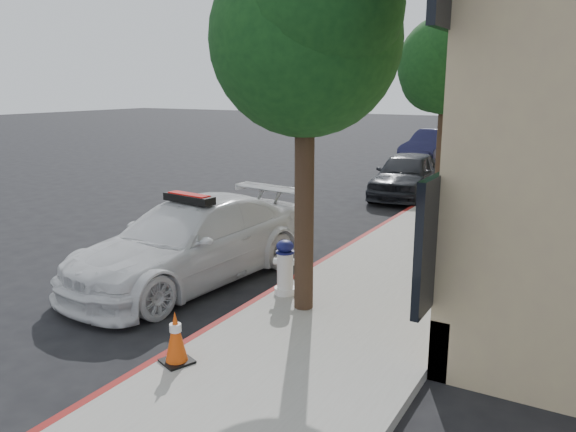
{
  "coord_description": "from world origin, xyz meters",
  "views": [
    {
      "loc": [
        6.86,
        -9.44,
        3.61
      ],
      "look_at": [
        1.31,
        0.28,
        1.0
      ],
      "focal_mm": 35.0,
      "sensor_mm": 36.0,
      "label": 1
    }
  ],
  "objects_px": {
    "police_car": "(191,241)",
    "parked_car_far": "(434,147)",
    "parked_car_mid": "(407,175)",
    "traffic_cone": "(176,337)",
    "fire_hydrant": "(285,268)"
  },
  "relations": [
    {
      "from": "police_car",
      "to": "traffic_cone",
      "type": "distance_m",
      "value": 3.57
    },
    {
      "from": "police_car",
      "to": "parked_car_far",
      "type": "relative_size",
      "value": 1.13
    },
    {
      "from": "parked_car_mid",
      "to": "traffic_cone",
      "type": "bearing_deg",
      "value": -89.77
    },
    {
      "from": "police_car",
      "to": "parked_car_mid",
      "type": "distance_m",
      "value": 9.95
    },
    {
      "from": "fire_hydrant",
      "to": "parked_car_mid",
      "type": "bearing_deg",
      "value": 75.71
    },
    {
      "from": "police_car",
      "to": "parked_car_mid",
      "type": "xyz_separation_m",
      "value": [
        0.94,
        9.9,
        -0.02
      ]
    },
    {
      "from": "parked_car_far",
      "to": "fire_hydrant",
      "type": "height_order",
      "value": "parked_car_far"
    },
    {
      "from": "police_car",
      "to": "fire_hydrant",
      "type": "relative_size",
      "value": 5.77
    },
    {
      "from": "fire_hydrant",
      "to": "traffic_cone",
      "type": "distance_m",
      "value": 2.79
    },
    {
      "from": "parked_car_mid",
      "to": "parked_car_far",
      "type": "bearing_deg",
      "value": 94.49
    },
    {
      "from": "police_car",
      "to": "fire_hydrant",
      "type": "xyz_separation_m",
      "value": [
        2.09,
        -0.08,
        -0.15
      ]
    },
    {
      "from": "traffic_cone",
      "to": "parked_car_far",
      "type": "bearing_deg",
      "value": 96.88
    },
    {
      "from": "parked_car_far",
      "to": "traffic_cone",
      "type": "height_order",
      "value": "parked_car_far"
    },
    {
      "from": "parked_car_far",
      "to": "fire_hydrant",
      "type": "xyz_separation_m",
      "value": [
        2.54,
        -18.35,
        -0.19
      ]
    },
    {
      "from": "parked_car_mid",
      "to": "parked_car_far",
      "type": "distance_m",
      "value": 8.47
    }
  ]
}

